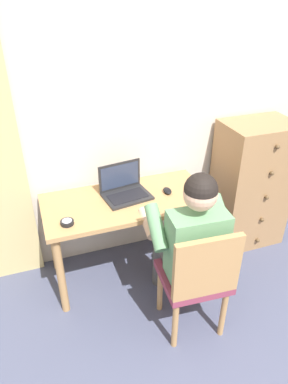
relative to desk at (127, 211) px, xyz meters
name	(u,v)px	position (x,y,z in m)	size (l,w,h in m)	color
wall_back	(138,111)	(0.21, 0.37, 0.64)	(4.80, 0.05, 2.50)	beige
desk	(127,211)	(0.00, 0.00, 0.00)	(1.25, 0.59, 0.71)	tan
dresser	(251,185)	(1.17, 0.09, -0.04)	(0.60, 0.46, 1.14)	#9E754C
chair	(198,277)	(0.25, -0.70, -0.11)	(0.45, 0.43, 0.88)	#88354C
person_seated	(189,237)	(0.26, -0.52, 0.07)	(0.55, 0.60, 1.20)	#4C4C4C
laptop	(125,189)	(0.00, 0.07, 0.16)	(0.37, 0.30, 0.24)	#232326
computer_mouse	(167,191)	(0.32, -0.01, 0.12)	(0.06, 0.10, 0.03)	black
desk_clock	(67,222)	(-0.47, -0.17, 0.12)	(0.09, 0.09, 0.03)	black
coffee_mug	(200,192)	(0.52, -0.15, 0.15)	(0.12, 0.08, 0.09)	#9E3D38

